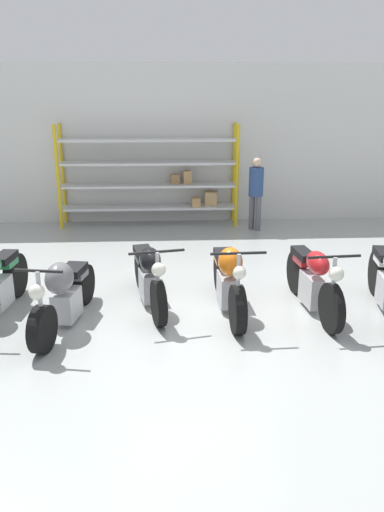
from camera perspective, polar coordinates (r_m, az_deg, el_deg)
The scene contains 8 objects.
ground_plane at distance 7.04m, azimuth 0.18°, elevation -6.43°, with size 30.00×30.00×0.00m, color #9EA3A0.
back_wall at distance 11.91m, azimuth -1.36°, elevation 12.58°, with size 30.00×0.08×3.60m.
shelving_rack at distance 11.64m, azimuth -4.42°, elevation 9.09°, with size 4.09×0.63×2.30m.
motorcycle_grey at distance 6.72m, azimuth -14.41°, elevation -4.22°, with size 0.66×2.06×1.01m.
motorcycle_black at distance 7.14m, azimuth -4.94°, elevation -2.22°, with size 0.75×1.98×1.01m.
motorcycle_orange at distance 6.98m, azimuth 4.19°, elevation -2.67°, with size 0.70×2.09×1.07m.
motorcycle_red at distance 7.13m, azimuth 13.67°, elevation -2.63°, with size 0.68×2.02×1.02m.
person_browsing at distance 11.20m, azimuth 7.31°, elevation 7.68°, with size 0.45×0.45×1.61m.
Camera 1 is at (-0.37, -6.41, 2.90)m, focal length 35.00 mm.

